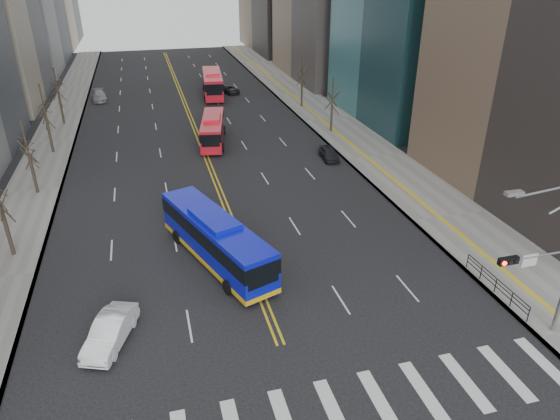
% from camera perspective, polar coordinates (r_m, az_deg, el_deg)
% --- Properties ---
extents(ground, '(220.00, 220.00, 0.00)m').
position_cam_1_polar(ground, '(25.09, 3.40, -22.56)').
color(ground, black).
extents(sidewalk_right, '(7.00, 130.00, 0.15)m').
position_cam_1_polar(sidewalk_right, '(67.38, 5.53, 10.28)').
color(sidewalk_right, gray).
rests_on(sidewalk_right, ground).
extents(sidewalk_left, '(5.00, 130.00, 0.15)m').
position_cam_1_polar(sidewalk_left, '(64.22, -24.48, 7.16)').
color(sidewalk_left, gray).
rests_on(sidewalk_left, ground).
extents(crosswalk, '(26.70, 4.00, 0.01)m').
position_cam_1_polar(crosswalk, '(25.09, 3.40, -22.56)').
color(crosswalk, silver).
rests_on(crosswalk, ground).
extents(centerline, '(0.55, 100.00, 0.01)m').
position_cam_1_polar(centerline, '(73.13, -10.54, 11.22)').
color(centerline, gold).
rests_on(centerline, ground).
extents(signal_mast, '(5.37, 0.37, 9.39)m').
position_cam_1_polar(signal_mast, '(29.64, 28.60, -5.41)').
color(signal_mast, gray).
rests_on(signal_mast, ground).
extents(pedestrian_railing, '(0.06, 6.06, 1.02)m').
position_cam_1_polar(pedestrian_railing, '(34.43, 23.46, -7.67)').
color(pedestrian_railing, black).
rests_on(pedestrian_railing, sidewalk_right).
extents(street_trees, '(35.20, 47.20, 7.60)m').
position_cam_1_polar(street_trees, '(51.93, -16.65, 9.82)').
color(street_trees, black).
rests_on(street_trees, ground).
extents(blue_bus, '(6.45, 12.34, 3.54)m').
position_cam_1_polar(blue_bus, '(34.67, -7.36, -3.16)').
color(blue_bus, '#0C14B9').
rests_on(blue_bus, ground).
extents(red_bus_near, '(4.19, 10.23, 3.19)m').
position_cam_1_polar(red_bus_near, '(58.18, -7.70, 9.26)').
color(red_bus_near, red).
rests_on(red_bus_near, ground).
extents(red_bus_far, '(3.96, 12.03, 3.73)m').
position_cam_1_polar(red_bus_far, '(80.09, -7.71, 14.28)').
color(red_bus_far, red).
rests_on(red_bus_far, ground).
extents(car_white, '(3.20, 4.89, 1.52)m').
position_cam_1_polar(car_white, '(29.63, -18.83, -13.01)').
color(car_white, white).
rests_on(car_white, ground).
extents(car_dark_mid, '(1.85, 3.97, 1.32)m').
position_cam_1_polar(car_dark_mid, '(53.33, 5.62, 6.47)').
color(car_dark_mid, black).
rests_on(car_dark_mid, ground).
extents(car_silver, '(2.51, 5.08, 1.42)m').
position_cam_1_polar(car_silver, '(81.36, -19.95, 12.17)').
color(car_silver, gray).
rests_on(car_silver, ground).
extents(car_dark_far, '(3.39, 4.66, 1.18)m').
position_cam_1_polar(car_dark_far, '(81.56, -5.82, 13.54)').
color(car_dark_far, black).
rests_on(car_dark_far, ground).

